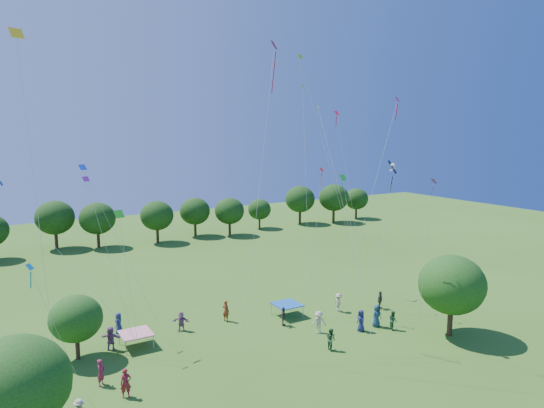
{
  "coord_description": "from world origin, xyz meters",
  "views": [
    {
      "loc": [
        -16.02,
        -13.41,
        15.64
      ],
      "look_at": [
        0.0,
        14.0,
        11.0
      ],
      "focal_mm": 32.0,
      "sensor_mm": 36.0,
      "label": 1
    }
  ],
  "objects_px": {
    "near_tree_north": "(76,319)",
    "pirate_kite": "(392,170)",
    "tent_red_stripe": "(136,333)",
    "near_tree_east": "(452,285)",
    "red_high_kite": "(269,96)",
    "tent_blue": "(287,304)",
    "near_tree_west": "(15,385)"
  },
  "relations": [
    {
      "from": "tent_blue",
      "to": "pirate_kite",
      "type": "distance_m",
      "value": 14.82
    },
    {
      "from": "near_tree_west",
      "to": "red_high_kite",
      "type": "distance_m",
      "value": 23.75
    },
    {
      "from": "near_tree_west",
      "to": "near_tree_north",
      "type": "xyz_separation_m",
      "value": [
        4.09,
        10.01,
        -1.0
      ]
    },
    {
      "from": "near_tree_west",
      "to": "near_tree_east",
      "type": "distance_m",
      "value": 29.79
    },
    {
      "from": "near_tree_north",
      "to": "tent_blue",
      "type": "bearing_deg",
      "value": -1.89
    },
    {
      "from": "tent_blue",
      "to": "pirate_kite",
      "type": "height_order",
      "value": "pirate_kite"
    },
    {
      "from": "near_tree_east",
      "to": "tent_red_stripe",
      "type": "xyz_separation_m",
      "value": [
        -21.66,
        10.3,
        -3.07
      ]
    },
    {
      "from": "near_tree_north",
      "to": "pirate_kite",
      "type": "xyz_separation_m",
      "value": [
        21.07,
        -8.32,
        10.0
      ]
    },
    {
      "from": "tent_red_stripe",
      "to": "tent_blue",
      "type": "bearing_deg",
      "value": -2.02
    },
    {
      "from": "near_tree_west",
      "to": "red_high_kite",
      "type": "height_order",
      "value": "red_high_kite"
    },
    {
      "from": "tent_red_stripe",
      "to": "pirate_kite",
      "type": "xyz_separation_m",
      "value": [
        17.03,
        -8.21,
        11.92
      ]
    },
    {
      "from": "tent_red_stripe",
      "to": "near_tree_east",
      "type": "bearing_deg",
      "value": -25.44
    },
    {
      "from": "tent_blue",
      "to": "near_tree_north",
      "type": "bearing_deg",
      "value": 178.11
    },
    {
      "from": "tent_blue",
      "to": "red_high_kite",
      "type": "relative_size",
      "value": 0.1
    },
    {
      "from": "near_tree_west",
      "to": "pirate_kite",
      "type": "xyz_separation_m",
      "value": [
        25.16,
        1.7,
        9.0
      ]
    },
    {
      "from": "red_high_kite",
      "to": "tent_blue",
      "type": "bearing_deg",
      "value": 39.23
    },
    {
      "from": "near_tree_north",
      "to": "near_tree_east",
      "type": "distance_m",
      "value": 27.75
    },
    {
      "from": "near_tree_west",
      "to": "red_high_kite",
      "type": "xyz_separation_m",
      "value": [
        17.67,
        6.75,
        14.36
      ]
    },
    {
      "from": "near_tree_north",
      "to": "tent_red_stripe",
      "type": "bearing_deg",
      "value": -1.47
    },
    {
      "from": "near_tree_north",
      "to": "tent_red_stripe",
      "type": "relative_size",
      "value": 2.09
    },
    {
      "from": "near_tree_east",
      "to": "pirate_kite",
      "type": "height_order",
      "value": "pirate_kite"
    },
    {
      "from": "near_tree_north",
      "to": "near_tree_east",
      "type": "xyz_separation_m",
      "value": [
        25.7,
        -10.41,
        1.15
      ]
    },
    {
      "from": "near_tree_north",
      "to": "pirate_kite",
      "type": "bearing_deg",
      "value": -21.54
    },
    {
      "from": "near_tree_north",
      "to": "near_tree_east",
      "type": "bearing_deg",
      "value": -22.05
    },
    {
      "from": "tent_blue",
      "to": "red_high_kite",
      "type": "xyz_separation_m",
      "value": [
        -3.32,
        -2.71,
        17.28
      ]
    },
    {
      "from": "near_tree_west",
      "to": "pirate_kite",
      "type": "relative_size",
      "value": 0.5
    },
    {
      "from": "pirate_kite",
      "to": "red_high_kite",
      "type": "bearing_deg",
      "value": 146.0
    },
    {
      "from": "near_tree_east",
      "to": "pirate_kite",
      "type": "distance_m",
      "value": 10.21
    },
    {
      "from": "near_tree_west",
      "to": "tent_red_stripe",
      "type": "bearing_deg",
      "value": 50.64
    },
    {
      "from": "near_tree_north",
      "to": "near_tree_west",
      "type": "bearing_deg",
      "value": -112.24
    },
    {
      "from": "near_tree_west",
      "to": "tent_blue",
      "type": "relative_size",
      "value": 2.84
    },
    {
      "from": "tent_red_stripe",
      "to": "pirate_kite",
      "type": "distance_m",
      "value": 22.35
    }
  ]
}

